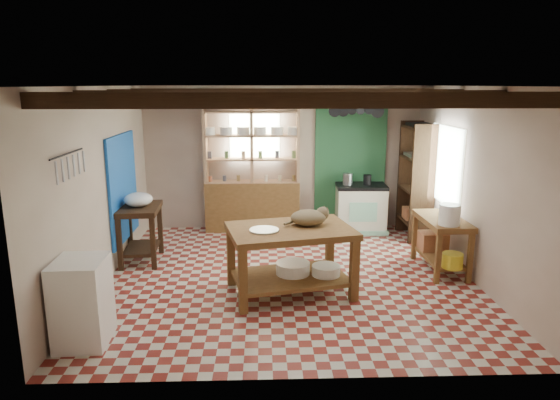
{
  "coord_description": "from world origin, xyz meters",
  "views": [
    {
      "loc": [
        -0.36,
        -6.55,
        2.62
      ],
      "look_at": [
        -0.12,
        0.3,
        1.03
      ],
      "focal_mm": 32.0,
      "sensor_mm": 36.0,
      "label": 1
    }
  ],
  "objects_px": {
    "stove": "(361,208)",
    "prep_table": "(141,234)",
    "white_cabinet": "(82,302)",
    "cat": "(308,218)",
    "work_table": "(290,260)",
    "right_counter": "(441,244)"
  },
  "relations": [
    {
      "from": "work_table",
      "to": "white_cabinet",
      "type": "distance_m",
      "value": 2.51
    },
    {
      "from": "work_table",
      "to": "cat",
      "type": "relative_size",
      "value": 3.4
    },
    {
      "from": "stove",
      "to": "prep_table",
      "type": "distance_m",
      "value": 3.89
    },
    {
      "from": "prep_table",
      "to": "right_counter",
      "type": "relative_size",
      "value": 0.79
    },
    {
      "from": "stove",
      "to": "white_cabinet",
      "type": "xyz_separation_m",
      "value": [
        -3.63,
        -3.89,
        0.01
      ]
    },
    {
      "from": "white_cabinet",
      "to": "cat",
      "type": "distance_m",
      "value": 2.81
    },
    {
      "from": "stove",
      "to": "prep_table",
      "type": "height_order",
      "value": "stove"
    },
    {
      "from": "prep_table",
      "to": "cat",
      "type": "height_order",
      "value": "cat"
    },
    {
      "from": "stove",
      "to": "right_counter",
      "type": "xyz_separation_m",
      "value": [
        0.77,
        -1.99,
        -0.04
      ]
    },
    {
      "from": "work_table",
      "to": "prep_table",
      "type": "distance_m",
      "value": 2.51
    },
    {
      "from": "white_cabinet",
      "to": "right_counter",
      "type": "bearing_deg",
      "value": 21.59
    },
    {
      "from": "work_table",
      "to": "prep_table",
      "type": "height_order",
      "value": "work_table"
    },
    {
      "from": "stove",
      "to": "cat",
      "type": "relative_size",
      "value": 1.97
    },
    {
      "from": "stove",
      "to": "cat",
      "type": "bearing_deg",
      "value": -112.31
    },
    {
      "from": "work_table",
      "to": "right_counter",
      "type": "relative_size",
      "value": 1.4
    },
    {
      "from": "prep_table",
      "to": "cat",
      "type": "relative_size",
      "value": 1.9
    },
    {
      "from": "white_cabinet",
      "to": "right_counter",
      "type": "height_order",
      "value": "white_cabinet"
    },
    {
      "from": "cat",
      "to": "white_cabinet",
      "type": "bearing_deg",
      "value": -174.48
    },
    {
      "from": "right_counter",
      "to": "cat",
      "type": "relative_size",
      "value": 2.42
    },
    {
      "from": "stove",
      "to": "right_counter",
      "type": "distance_m",
      "value": 2.13
    },
    {
      "from": "prep_table",
      "to": "right_counter",
      "type": "bearing_deg",
      "value": -10.3
    },
    {
      "from": "work_table",
      "to": "stove",
      "type": "bearing_deg",
      "value": 49.66
    }
  ]
}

